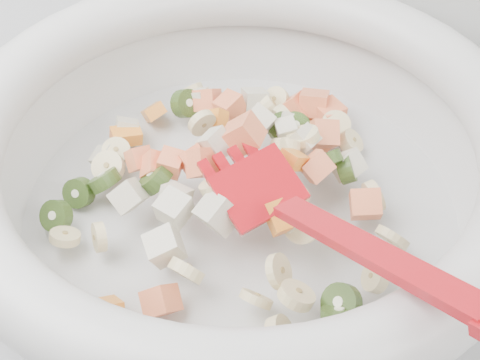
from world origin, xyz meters
The scene contains 1 object.
mixing_bowl centered at (0.03, 1.48, 0.97)m, with size 0.45×0.44×0.16m.
Camera 1 is at (0.25, 1.14, 1.35)m, focal length 55.00 mm.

